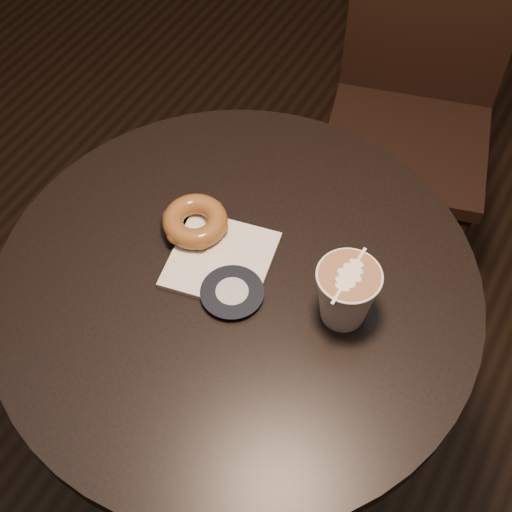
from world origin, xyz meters
name	(u,v)px	position (x,y,z in m)	size (l,w,h in m)	color
cafe_table	(239,347)	(0.00, 0.00, 0.55)	(0.70, 0.70, 0.75)	black
chair	(418,85)	(0.00, 0.78, 0.52)	(0.45, 0.45, 0.92)	black
pastry_bag	(221,259)	(-0.04, 0.02, 0.75)	(0.14, 0.14, 0.01)	silver
doughnut	(195,221)	(-0.10, 0.05, 0.77)	(0.10, 0.10, 0.03)	brown
latte_cup	(346,295)	(0.15, 0.03, 0.80)	(0.09, 0.09, 0.10)	silver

